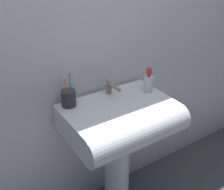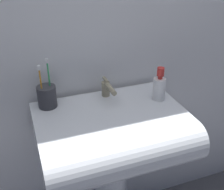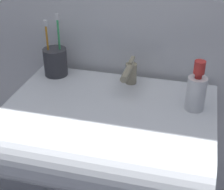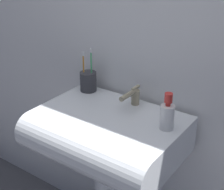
# 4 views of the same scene
# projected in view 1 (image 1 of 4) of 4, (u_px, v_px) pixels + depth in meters

# --- Properties ---
(wall_back) EXTENTS (5.00, 0.05, 2.40)m
(wall_back) POSITION_uv_depth(u_px,v_px,m) (95.00, 36.00, 1.63)
(wall_back) COLOR white
(wall_back) RESTS_ON ground
(sink_pedestal) EXTENTS (0.16, 0.16, 0.69)m
(sink_pedestal) POSITION_uv_depth(u_px,v_px,m) (117.00, 171.00, 1.86)
(sink_pedestal) COLOR white
(sink_pedestal) RESTS_ON ground
(sink_basin) EXTENTS (0.64, 0.48, 0.17)m
(sink_basin) POSITION_uv_depth(u_px,v_px,m) (123.00, 121.00, 1.61)
(sink_basin) COLOR white
(sink_basin) RESTS_ON sink_pedestal
(faucet) EXTENTS (0.04, 0.15, 0.09)m
(faucet) POSITION_uv_depth(u_px,v_px,m) (110.00, 87.00, 1.70)
(faucet) COLOR tan
(faucet) RESTS_ON sink_basin
(toothbrush_cup) EXTENTS (0.08, 0.08, 0.22)m
(toothbrush_cup) POSITION_uv_depth(u_px,v_px,m) (69.00, 98.00, 1.58)
(toothbrush_cup) COLOR #38383D
(toothbrush_cup) RESTS_ON sink_basin
(soap_bottle) EXTENTS (0.06, 0.06, 0.16)m
(soap_bottle) POSITION_uv_depth(u_px,v_px,m) (148.00, 82.00, 1.73)
(soap_bottle) COLOR white
(soap_bottle) RESTS_ON sink_basin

